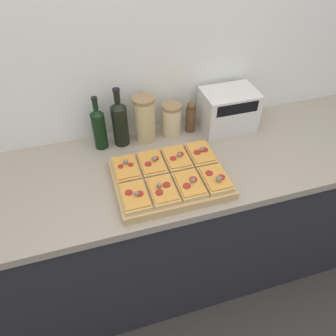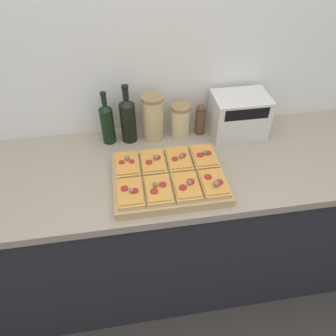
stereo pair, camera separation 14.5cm
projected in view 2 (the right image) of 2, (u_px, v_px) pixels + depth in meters
The scene contains 18 objects.
ground_plane at pixel (175, 317), 1.94m from camera, with size 12.00×12.00×0.00m, color #3D3833.
wall_back at pixel (155, 67), 1.59m from camera, with size 6.00×0.06×2.50m.
kitchen_counter at pixel (167, 226), 1.86m from camera, with size 2.63×0.67×0.93m.
cutting_board at pixel (169, 179), 1.45m from camera, with size 0.49×0.37×0.04m, color tan.
pizza_slice_back_left at pixel (127, 164), 1.47m from camera, with size 0.11×0.17×0.05m.
pizza_slice_back_midleft at pixel (153, 162), 1.49m from camera, with size 0.11×0.17×0.05m.
pizza_slice_back_midright at pixel (179, 159), 1.50m from camera, with size 0.11×0.17×0.05m.
pizza_slice_back_right at pixel (204, 156), 1.52m from camera, with size 0.11×0.17×0.05m.
pizza_slice_front_left at pixel (130, 193), 1.34m from camera, with size 0.11×0.17×0.05m.
pizza_slice_front_midleft at pixel (158, 190), 1.36m from camera, with size 0.11×0.17×0.05m.
pizza_slice_front_midright at pixel (186, 186), 1.37m from camera, with size 0.11×0.17×0.05m.
pizza_slice_front_right at pixel (214, 183), 1.39m from camera, with size 0.11×0.17×0.05m.
olive_oil_bottle at pixel (107, 122), 1.61m from camera, with size 0.07×0.07×0.28m.
wine_bottle at pixel (128, 119), 1.61m from camera, with size 0.08×0.08×0.31m.
grain_jar_tall at pixel (153, 118), 1.63m from camera, with size 0.11×0.11×0.24m.
grain_jar_short at pixel (180, 120), 1.67m from camera, with size 0.10×0.10×0.18m.
pepper_mill at pixel (200, 119), 1.68m from camera, with size 0.05×0.05×0.17m.
toaster_oven at pixel (239, 115), 1.67m from camera, with size 0.30×0.20×0.22m.
Camera 2 is at (-0.17, -0.82, 1.96)m, focal length 35.00 mm.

